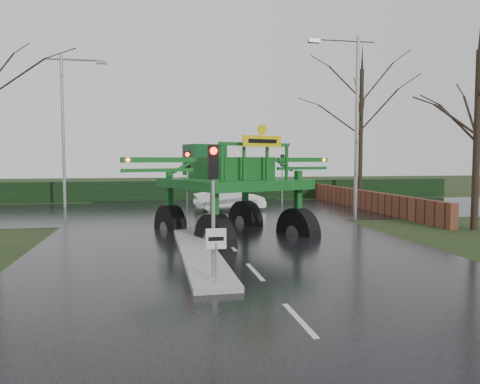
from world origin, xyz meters
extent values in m
plane|color=black|center=(0.00, 0.00, 0.00)|extent=(140.00, 140.00, 0.00)
cube|color=black|center=(0.00, 10.00, 0.00)|extent=(14.00, 80.00, 0.02)
cube|color=black|center=(0.00, 16.00, 0.01)|extent=(80.00, 12.00, 0.02)
cube|color=gray|center=(-1.30, 3.00, 0.09)|extent=(1.20, 10.00, 0.16)
cube|color=black|center=(0.00, 24.00, 0.75)|extent=(44.00, 0.90, 1.50)
cube|color=#592D1E|center=(10.50, 16.00, 0.60)|extent=(0.40, 20.00, 1.20)
cylinder|color=gray|center=(-1.30, -1.50, 0.65)|extent=(0.07, 0.07, 1.00)
cube|color=silver|center=(-1.30, -1.50, 1.25)|extent=(0.50, 0.04, 0.50)
cube|color=black|center=(-1.30, -1.52, 1.25)|extent=(0.38, 0.01, 0.10)
cylinder|color=gray|center=(-1.30, -1.00, 1.75)|extent=(0.10, 0.10, 3.50)
cube|color=black|center=(-1.30, -1.00, 3.10)|extent=(0.26, 0.22, 0.85)
sphere|color=#FF0C07|center=(-1.30, -1.13, 3.38)|extent=(0.18, 0.18, 0.18)
cylinder|color=gray|center=(-1.30, 7.50, 1.75)|extent=(0.10, 0.10, 3.50)
cube|color=black|center=(-1.30, 7.50, 3.10)|extent=(0.26, 0.22, 0.85)
sphere|color=#FF0C07|center=(-1.30, 7.37, 3.38)|extent=(0.18, 0.18, 0.18)
cylinder|color=gray|center=(6.50, 20.00, 1.75)|extent=(0.10, 0.10, 3.50)
cube|color=black|center=(6.50, 20.00, 3.10)|extent=(0.26, 0.22, 0.85)
sphere|color=#FF0C07|center=(6.50, 20.13, 3.38)|extent=(0.18, 0.18, 0.18)
cylinder|color=gray|center=(8.50, 12.00, 5.00)|extent=(0.20, 0.20, 10.00)
cylinder|color=gray|center=(7.70, 12.00, 9.70)|extent=(3.52, 0.14, 0.14)
cube|color=gray|center=(5.94, 12.00, 9.58)|extent=(0.65, 0.30, 0.20)
cylinder|color=gray|center=(-8.50, 20.00, 5.00)|extent=(0.20, 0.20, 10.00)
cylinder|color=gray|center=(-7.70, 20.00, 9.70)|extent=(3.52, 0.14, 0.14)
cube|color=gray|center=(-5.94, 20.00, 9.58)|extent=(0.65, 0.30, 0.20)
cylinder|color=black|center=(11.50, 6.00, 4.00)|extent=(0.32, 0.32, 8.00)
cylinder|color=black|center=(13.00, 21.00, 5.00)|extent=(0.32, 0.32, 10.00)
cone|color=black|center=(13.00, 21.00, 10.80)|extent=(0.24, 0.24, 2.50)
cylinder|color=black|center=(-3.14, 5.82, 1.13)|extent=(1.42, 2.32, 2.25)
cylinder|color=#595B56|center=(-3.14, 5.82, 1.13)|extent=(0.91, 0.98, 0.79)
cube|color=#0C4815|center=(-3.14, 5.82, 2.53)|extent=(0.32, 0.32, 2.59)
cylinder|color=black|center=(0.62, 7.34, 1.13)|extent=(1.42, 2.32, 2.25)
cylinder|color=#595B56|center=(0.62, 7.34, 1.13)|extent=(0.91, 0.98, 0.79)
cube|color=#0C4815|center=(0.62, 7.34, 2.53)|extent=(0.32, 0.32, 2.59)
cylinder|color=black|center=(-1.62, 2.07, 1.13)|extent=(1.42, 2.32, 2.25)
cylinder|color=#595B56|center=(-1.62, 2.07, 1.13)|extent=(0.91, 0.98, 0.79)
cube|color=#0C4815|center=(-1.62, 2.07, 2.53)|extent=(0.32, 0.32, 2.59)
cylinder|color=black|center=(2.14, 3.58, 1.13)|extent=(1.42, 2.32, 2.25)
cylinder|color=#595B56|center=(2.14, 3.58, 1.13)|extent=(0.91, 0.98, 0.79)
cube|color=#0C4815|center=(2.14, 3.58, 2.53)|extent=(0.32, 0.32, 2.59)
cube|color=#0C4815|center=(-0.50, 4.70, 3.26)|extent=(6.41, 6.78, 0.39)
cube|color=#0C4815|center=(-0.58, 4.91, 3.88)|extent=(3.56, 4.06, 1.01)
cube|color=#0F431D|center=(-1.43, 7.00, 4.28)|extent=(2.07, 1.88, 1.46)
cube|color=#0C4815|center=(0.17, 3.03, 4.90)|extent=(3.18, 1.39, 0.14)
cube|color=#0C4815|center=(-3.67, 2.94, 4.28)|extent=(2.79, 1.28, 0.20)
sphere|color=orange|center=(-4.78, 2.37, 4.28)|extent=(0.16, 0.16, 0.16)
cube|color=#0C4815|center=(3.01, 5.63, 4.28)|extent=(2.79, 1.28, 0.20)
sphere|color=orange|center=(4.20, 5.99, 4.28)|extent=(0.16, 0.16, 0.16)
cube|color=#DCC20B|center=(0.34, 2.62, 5.01)|extent=(1.69, 0.74, 0.45)
cube|color=black|center=(0.34, 2.62, 5.01)|extent=(1.26, 0.52, 0.16)
cylinder|color=#DCC20B|center=(0.34, 2.62, 5.46)|extent=(0.39, 0.19, 0.41)
imported|color=white|center=(1.91, 15.78, 0.00)|extent=(4.38, 1.59, 1.44)
camera|label=1|loc=(-2.82, -12.62, 3.17)|focal=35.00mm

